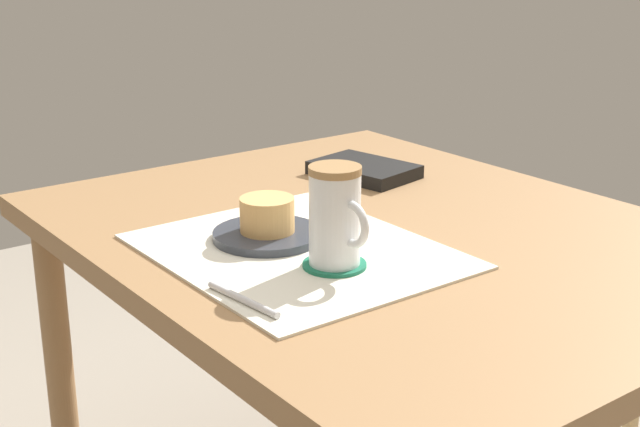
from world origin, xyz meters
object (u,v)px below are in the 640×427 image
object	(u,v)px
coffee_mug	(336,216)
small_book	(364,170)
pastry	(267,215)
dining_table	(380,278)
pastry_plate	(268,235)

from	to	relation	value
coffee_mug	small_book	size ratio (longest dim) A/B	0.75
pastry	dining_table	bearing A→B (deg)	71.79
pastry_plate	pastry	world-z (taller)	pastry
dining_table	coffee_mug	xyz separation A→B (m)	(0.09, -0.16, 0.16)
dining_table	pastry_plate	xyz separation A→B (m)	(-0.06, -0.17, 0.09)
pastry	coffee_mug	xyz separation A→B (m)	(0.15, 0.01, 0.03)
coffee_mug	pastry_plate	bearing A→B (deg)	-175.65
pastry_plate	small_book	size ratio (longest dim) A/B	0.89
small_book	pastry	bearing A→B (deg)	-71.90
pastry	coffee_mug	distance (m)	0.15
pastry	small_book	size ratio (longest dim) A/B	0.44
pastry_plate	coffee_mug	xyz separation A→B (m)	(0.15, 0.01, 0.07)
dining_table	pastry_plate	world-z (taller)	pastry_plate
dining_table	coffee_mug	distance (m)	0.24
pastry	coffee_mug	world-z (taller)	coffee_mug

